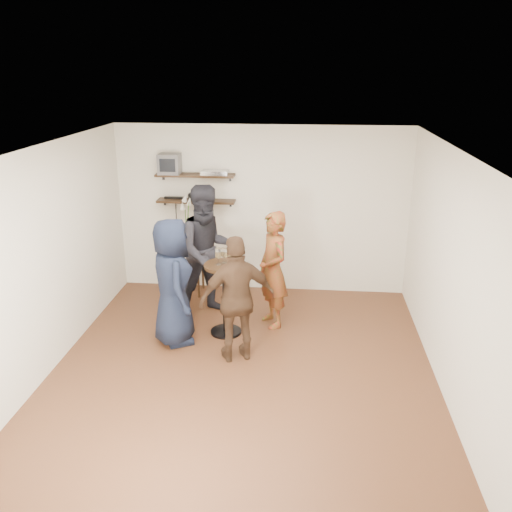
{
  "coord_description": "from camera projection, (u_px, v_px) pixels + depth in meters",
  "views": [
    {
      "loc": [
        0.7,
        -5.61,
        3.42
      ],
      "look_at": [
        0.12,
        0.4,
        1.29
      ],
      "focal_mm": 38.0,
      "sensor_mm": 36.0,
      "label": 1
    }
  ],
  "objects": [
    {
      "name": "room",
      "position": [
        242.0,
        266.0,
        6.03
      ],
      "size": [
        4.58,
        5.08,
        2.68
      ],
      "color": "#452316",
      "rests_on": "ground"
    },
    {
      "name": "shelf_upper",
      "position": [
        195.0,
        175.0,
        8.17
      ],
      "size": [
        1.2,
        0.25,
        0.04
      ],
      "primitive_type": "cube",
      "color": "black",
      "rests_on": "room"
    },
    {
      "name": "shelf_lower",
      "position": [
        196.0,
        201.0,
        8.3
      ],
      "size": [
        1.2,
        0.25,
        0.04
      ],
      "primitive_type": "cube",
      "color": "black",
      "rests_on": "room"
    },
    {
      "name": "crt_monitor",
      "position": [
        170.0,
        164.0,
        8.15
      ],
      "size": [
        0.32,
        0.3,
        0.3
      ],
      "primitive_type": "cube",
      "color": "#59595B",
      "rests_on": "shelf_upper"
    },
    {
      "name": "dvd_deck",
      "position": [
        215.0,
        172.0,
        8.13
      ],
      "size": [
        0.4,
        0.24,
        0.06
      ],
      "primitive_type": "cube",
      "color": "silver",
      "rests_on": "shelf_upper"
    },
    {
      "name": "radio",
      "position": [
        196.0,
        197.0,
        8.28
      ],
      "size": [
        0.22,
        0.1,
        0.1
      ],
      "primitive_type": "cube",
      "color": "black",
      "rests_on": "shelf_lower"
    },
    {
      "name": "power_strip",
      "position": [
        174.0,
        198.0,
        8.37
      ],
      "size": [
        0.3,
        0.05,
        0.03
      ],
      "primitive_type": "cube",
      "color": "black",
      "rests_on": "shelf_lower"
    },
    {
      "name": "side_table",
      "position": [
        189.0,
        265.0,
        8.48
      ],
      "size": [
        0.55,
        0.55,
        0.54
      ],
      "rotation": [
        0.0,
        0.0,
        0.25
      ],
      "color": "black",
      "rests_on": "room"
    },
    {
      "name": "vase_lilies",
      "position": [
        188.0,
        239.0,
        8.34
      ],
      "size": [
        0.2,
        0.21,
        1.08
      ],
      "rotation": [
        0.0,
        0.0,
        0.25
      ],
      "color": "white",
      "rests_on": "side_table"
    },
    {
      "name": "drinks_table",
      "position": [
        225.0,
        289.0,
        7.12
      ],
      "size": [
        0.54,
        0.54,
        0.99
      ],
      "color": "black",
      "rests_on": "room"
    },
    {
      "name": "wine_glass_fl",
      "position": [
        218.0,
        254.0,
        6.93
      ],
      "size": [
        0.07,
        0.07,
        0.22
      ],
      "color": "silver",
      "rests_on": "drinks_table"
    },
    {
      "name": "wine_glass_fr",
      "position": [
        230.0,
        255.0,
        6.91
      ],
      "size": [
        0.07,
        0.07,
        0.21
      ],
      "color": "silver",
      "rests_on": "drinks_table"
    },
    {
      "name": "wine_glass_bl",
      "position": [
        223.0,
        253.0,
        7.01
      ],
      "size": [
        0.07,
        0.07,
        0.2
      ],
      "color": "silver",
      "rests_on": "drinks_table"
    },
    {
      "name": "wine_glass_br",
      "position": [
        227.0,
        254.0,
        6.96
      ],
      "size": [
        0.07,
        0.07,
        0.21
      ],
      "color": "silver",
      "rests_on": "drinks_table"
    },
    {
      "name": "person_plaid",
      "position": [
        273.0,
        270.0,
        7.31
      ],
      "size": [
        0.62,
        0.7,
        1.61
      ],
      "primitive_type": "imported",
      "rotation": [
        0.0,
        0.0,
        -1.08
      ],
      "color": "red",
      "rests_on": "room"
    },
    {
      "name": "person_dark",
      "position": [
        208.0,
        251.0,
        7.61
      ],
      "size": [
        1.15,
        1.07,
        1.89
      ],
      "primitive_type": "imported",
      "rotation": [
        0.0,
        0.0,
        0.49
      ],
      "color": "black",
      "rests_on": "room"
    },
    {
      "name": "person_navy",
      "position": [
        172.0,
        282.0,
        6.84
      ],
      "size": [
        0.82,
        0.96,
        1.66
      ],
      "primitive_type": "imported",
      "rotation": [
        0.0,
        0.0,
        2.01
      ],
      "color": "black",
      "rests_on": "room"
    },
    {
      "name": "person_brown",
      "position": [
        238.0,
        299.0,
        6.44
      ],
      "size": [
        1.0,
        0.69,
        1.57
      ],
      "primitive_type": "imported",
      "rotation": [
        0.0,
        0.0,
        3.51
      ],
      "color": "#412B1C",
      "rests_on": "room"
    }
  ]
}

